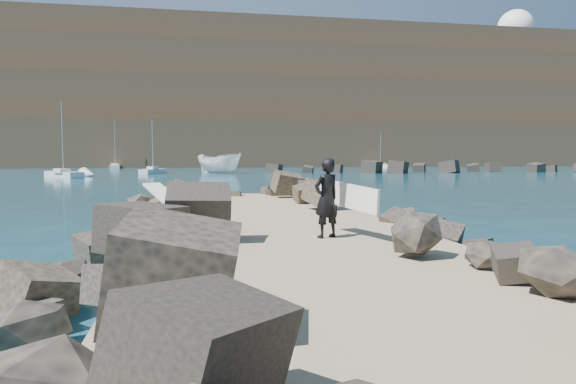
{
  "coord_description": "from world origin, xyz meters",
  "views": [
    {
      "loc": [
        -1.97,
        -11.94,
        2.28
      ],
      "look_at": [
        0.0,
        -1.0,
        1.5
      ],
      "focal_mm": 32.0,
      "sensor_mm": 36.0,
      "label": 1
    }
  ],
  "objects_px": {
    "boat_imported": "(220,163)",
    "sailboat_a": "(63,174)",
    "surfboard_resting": "(162,197)",
    "radome": "(515,33)",
    "surfer_with_board": "(329,198)"
  },
  "relations": [
    {
      "from": "boat_imported",
      "to": "sailboat_a",
      "type": "bearing_deg",
      "value": 162.97
    },
    {
      "from": "surfboard_resting",
      "to": "radome",
      "type": "distance_m",
      "value": 178.88
    },
    {
      "from": "boat_imported",
      "to": "sailboat_a",
      "type": "height_order",
      "value": "sailboat_a"
    },
    {
      "from": "boat_imported",
      "to": "surfer_with_board",
      "type": "height_order",
      "value": "boat_imported"
    },
    {
      "from": "surfboard_resting",
      "to": "radome",
      "type": "xyz_separation_m",
      "value": [
        104.61,
        139.07,
        41.42
      ]
    },
    {
      "from": "surfboard_resting",
      "to": "sailboat_a",
      "type": "height_order",
      "value": "sailboat_a"
    },
    {
      "from": "radome",
      "to": "sailboat_a",
      "type": "height_order",
      "value": "radome"
    },
    {
      "from": "radome",
      "to": "surfer_with_board",
      "type": "bearing_deg",
      "value": -124.87
    },
    {
      "from": "surfboard_resting",
      "to": "surfer_with_board",
      "type": "distance_m",
      "value": 6.84
    },
    {
      "from": "surfboard_resting",
      "to": "radome",
      "type": "height_order",
      "value": "radome"
    },
    {
      "from": "radome",
      "to": "boat_imported",
      "type": "bearing_deg",
      "value": -139.54
    },
    {
      "from": "sailboat_a",
      "to": "boat_imported",
      "type": "bearing_deg",
      "value": 33.4
    },
    {
      "from": "surfboard_resting",
      "to": "boat_imported",
      "type": "bearing_deg",
      "value": 64.36
    },
    {
      "from": "radome",
      "to": "sailboat_a",
      "type": "xyz_separation_m",
      "value": [
        -117.49,
        -96.9,
        -42.11
      ]
    },
    {
      "from": "surfer_with_board",
      "to": "radome",
      "type": "relative_size",
      "value": 0.11
    }
  ]
}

